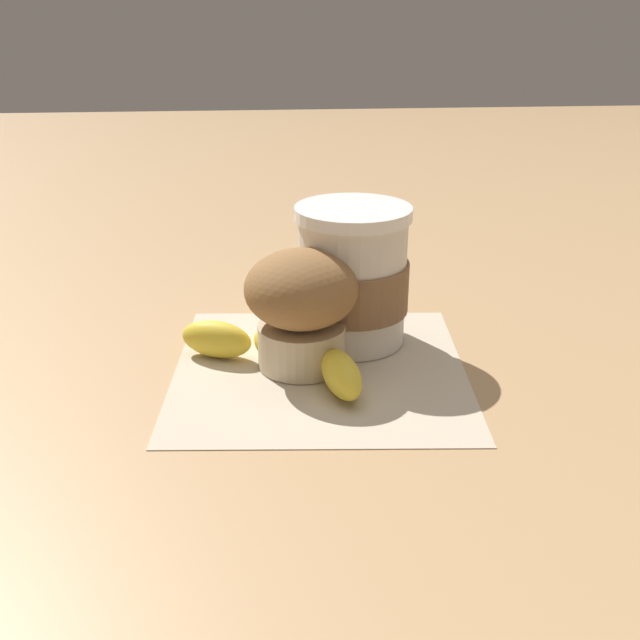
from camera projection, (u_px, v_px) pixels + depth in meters
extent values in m
plane|color=tan|center=(320.00, 370.00, 0.59)|extent=(3.00, 3.00, 0.00)
cube|color=beige|center=(320.00, 369.00, 0.59)|extent=(0.25, 0.25, 0.00)
cylinder|color=silver|center=(352.00, 281.00, 0.62)|extent=(0.09, 0.09, 0.11)
cylinder|color=white|center=(353.00, 213.00, 0.60)|extent=(0.10, 0.10, 0.01)
cylinder|color=#846042|center=(352.00, 286.00, 0.62)|extent=(0.09, 0.09, 0.04)
cylinder|color=beige|center=(302.00, 345.00, 0.59)|extent=(0.07, 0.07, 0.03)
ellipsoid|color=olive|center=(301.00, 289.00, 0.57)|extent=(0.09, 0.09, 0.06)
ellipsoid|color=yellow|center=(341.00, 374.00, 0.55)|extent=(0.06, 0.04, 0.03)
ellipsoid|color=yellow|center=(286.00, 349.00, 0.59)|extent=(0.07, 0.07, 0.03)
ellipsoid|color=yellow|center=(217.00, 339.00, 0.61)|extent=(0.05, 0.07, 0.03)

